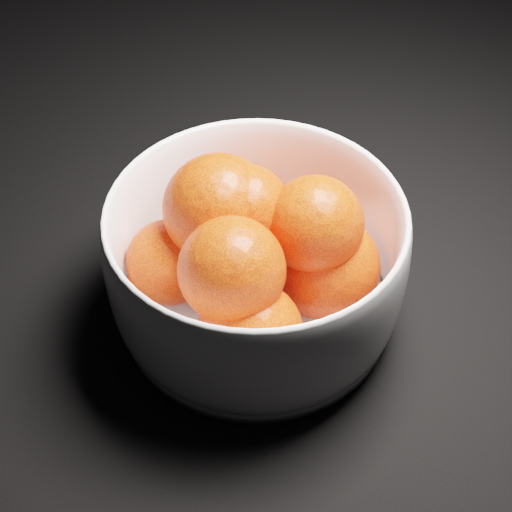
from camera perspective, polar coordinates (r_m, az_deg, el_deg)
bowl at (r=0.56m, az=0.00°, el=-0.41°), size 0.24×0.24×0.11m
orange_pile at (r=0.55m, az=-0.12°, el=0.58°), size 0.17×0.18×0.13m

